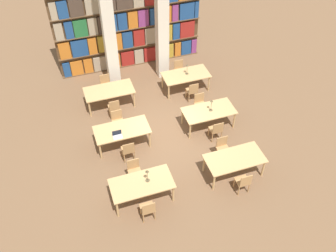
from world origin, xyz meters
The scene contains 26 objects.
ground_plane centered at (0.00, 0.00, 0.00)m, with size 40.00×40.00×0.00m, color brown.
bookshelf_bank centered at (0.00, 4.94, 2.70)m, with size 6.43×0.35×5.50m.
pillar_left centered at (-1.09, 3.74, 3.00)m, with size 0.47×0.47×6.00m.
pillar_center centered at (1.09, 3.74, 3.00)m, with size 0.47×0.47×6.00m.
reading_table_0 centered at (-1.61, -2.46, 0.69)m, with size 1.95×0.99×0.77m.
chair_0 centered at (-1.65, -3.23, 0.49)m, with size 0.42×0.40×0.90m.
chair_1 centered at (-1.65, -1.68, 0.49)m, with size 0.42×0.40×0.90m.
desk_lamp_0 centered at (-1.41, -2.42, 1.10)m, with size 0.14×0.14×0.49m.
reading_table_1 centered at (1.56, -2.46, 0.69)m, with size 1.95×0.99×0.77m.
chair_2 centered at (1.52, -3.24, 0.49)m, with size 0.42×0.40×0.90m.
chair_3 centered at (1.52, -1.68, 0.49)m, with size 0.42×0.40×0.90m.
reading_table_2 centered at (-1.63, 0.05, 0.69)m, with size 1.95×0.99×0.77m.
chair_4 centered at (-1.61, -0.73, 0.49)m, with size 0.42×0.40×0.90m.
chair_5 centered at (-1.61, 0.83, 0.49)m, with size 0.42×0.40×0.90m.
laptop centered at (-1.85, -0.25, 0.81)m, with size 0.32×0.22×0.21m.
reading_table_3 centered at (1.69, -0.02, 0.69)m, with size 1.95×0.99×0.77m.
chair_6 centered at (1.67, -0.79, 0.49)m, with size 0.42×0.40×0.90m.
chair_7 centered at (1.67, 0.76, 0.49)m, with size 0.42×0.40×0.90m.
desk_lamp_1 centered at (1.76, -0.03, 1.10)m, with size 0.14×0.14×0.49m.
reading_table_4 centered at (-1.58, 2.39, 0.69)m, with size 1.95×0.99×0.77m.
chair_8 centered at (-1.57, 1.61, 0.49)m, with size 0.42×0.40×0.90m.
chair_9 centered at (-1.57, 3.16, 0.49)m, with size 0.42×0.40×0.90m.
reading_table_5 centered at (1.68, 2.38, 0.69)m, with size 1.95×0.99×0.77m.
chair_10 centered at (1.68, 1.60, 0.49)m, with size 0.42×0.40×0.90m.
chair_11 centered at (1.68, 3.16, 0.49)m, with size 0.42×0.40×0.90m.
desk_lamp_2 centered at (1.73, 2.41, 1.09)m, with size 0.14×0.14×0.48m.
Camera 1 is at (-3.11, -9.40, 10.00)m, focal length 40.00 mm.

